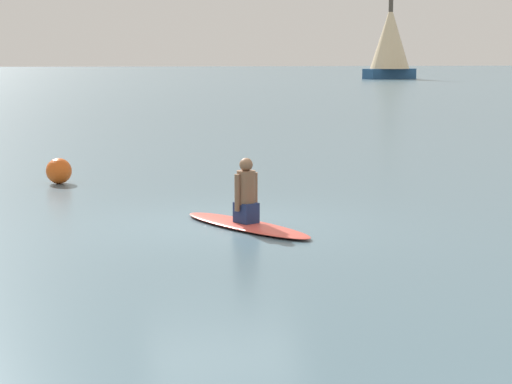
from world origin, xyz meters
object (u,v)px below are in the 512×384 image
object	(u,v)px
buoy_marker	(59,171)
sailboat_near_left	(390,40)
person_paddler	(246,193)
surfboard	(246,225)

from	to	relation	value
buoy_marker	sailboat_near_left	bearing A→B (deg)	-23.06
person_paddler	sailboat_near_left	xyz separation A→B (m)	(86.55, -31.29, 3.80)
surfboard	person_paddler	bearing A→B (deg)	-29.56
surfboard	buoy_marker	size ratio (longest dim) A/B	5.34
person_paddler	buoy_marker	xyz separation A→B (m)	(5.73, 3.12, -0.28)
person_paddler	buoy_marker	size ratio (longest dim) A/B	1.89
person_paddler	surfboard	bearing A→B (deg)	150.44
sailboat_near_left	buoy_marker	xyz separation A→B (m)	(-80.82, 34.41, -4.08)
person_paddler	sailboat_near_left	world-z (taller)	sailboat_near_left
person_paddler	sailboat_near_left	bearing A→B (deg)	130.56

